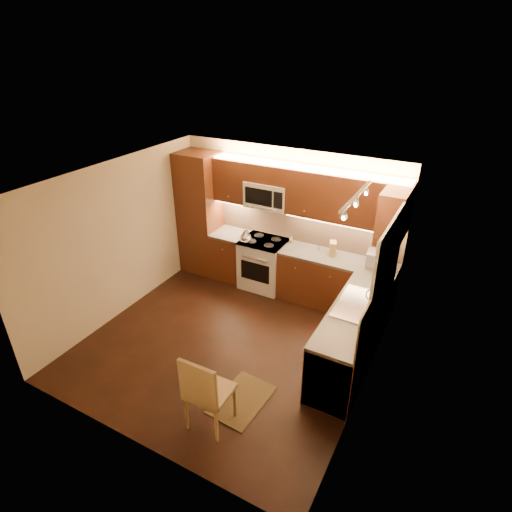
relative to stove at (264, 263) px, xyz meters
The scene contains 37 objects.
floor 1.76m from the stove, 79.85° to the right, with size 4.00×4.00×0.01m, color black.
ceiling 2.66m from the stove, 79.85° to the right, with size 4.00×4.00×0.01m, color beige.
wall_back 0.91m from the stove, 47.29° to the left, with size 4.00×0.01×2.50m, color #C4B38F.
wall_front 3.77m from the stove, 85.33° to the right, with size 4.00×0.01×2.50m, color #C4B38F.
wall_left 2.51m from the stove, 135.42° to the right, with size 0.01×4.00×2.50m, color #C4B38F.
wall_right 2.95m from the stove, 36.06° to the right, with size 0.01×4.00×2.50m, color #C4B38F.
pantry 1.52m from the stove, behind, with size 0.70×0.60×2.30m, color #49280F.
base_cab_back_left 0.69m from the stove, behind, with size 0.62×0.60×0.86m, color #49280F.
counter_back_left 0.81m from the stove, behind, with size 0.62×0.60×0.04m, color #3B3936.
base_cab_back_right 1.34m from the stove, ahead, with size 1.92×0.60×0.86m, color #49280F.
counter_back_right 1.40m from the stove, ahead, with size 1.92×0.60×0.04m, color #3B3936.
base_cab_right 2.37m from the stove, 32.52° to the right, with size 0.60×2.00×0.86m, color #49280F.
counter_right 2.41m from the stove, 32.52° to the right, with size 0.60×2.00×0.04m, color #3B3936.
dishwasher 2.81m from the stove, 44.64° to the right, with size 0.58×0.60×0.84m, color silver.
backsplash_back 1.03m from the stove, 25.86° to the left, with size 3.30×0.02×0.60m, color tan.
backsplash_right 2.72m from the stove, 29.11° to the right, with size 0.02×2.00×0.60m, color tan.
upper_cab_back_left 1.58m from the stove, 167.74° to the left, with size 0.62×0.35×0.75m, color #49280F.
upper_cab_back_right 1.95m from the stove, ahead, with size 1.92×0.35×0.75m, color #49280F.
upper_cab_bridge 1.64m from the stove, 90.00° to the left, with size 0.76×0.35×0.31m, color #49280F.
upper_cab_right_corner 2.57m from the stove, ahead, with size 0.35×0.50×0.75m, color #49280F.
stove is the anchor object (origin of this frame).
microwave 1.27m from the stove, 90.00° to the left, with size 0.76×0.38×0.44m, color silver, non-canonical shape.
window_frame 2.79m from the stove, 26.21° to the right, with size 0.03×1.44×1.24m, color silver.
window_blinds 2.77m from the stove, 26.41° to the right, with size 0.02×1.36×1.16m, color silver.
sink 2.35m from the stove, 29.36° to the right, with size 0.52×0.86×0.15m, color silver, non-canonical shape.
faucet 2.52m from the stove, 27.30° to the right, with size 0.20×0.04×0.30m, color silver, non-canonical shape.
track_light_bar 3.01m from the stove, 34.57° to the right, with size 0.04×1.20×0.03m, color silver.
kettle 0.66m from the stove, 140.41° to the right, with size 0.19×0.19×0.23m, color silver, non-canonical shape.
toaster_oven 2.06m from the stove, ahead, with size 0.40×0.30×0.24m, color silver.
knife_block 1.34m from the stove, ahead, with size 0.10×0.17×0.23m, color olive.
spice_jar_a 0.68m from the stove, 21.62° to the left, with size 0.05×0.05×0.09m, color silver.
spice_jar_b 0.69m from the stove, 23.38° to the left, with size 0.05×0.05×0.11m, color brown.
spice_jar_c 1.09m from the stove, ahead, with size 0.04×0.04×0.10m, color silver.
spice_jar_d 0.68m from the stove, 20.44° to the left, with size 0.04×0.04×0.09m, color olive.
soap_bottle 2.46m from the stove, 21.44° to the right, with size 0.10×0.10×0.22m, color white.
rug 2.81m from the stove, 68.24° to the right, with size 0.56×0.84×0.01m, color black.
dining_chair 3.16m from the stove, 73.77° to the right, with size 0.47×0.47×1.06m, color olive, non-canonical shape.
Camera 1 is at (2.69, -4.17, 4.10)m, focal length 29.25 mm.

